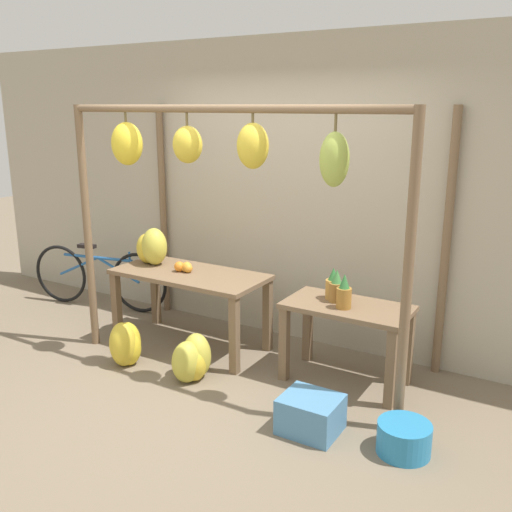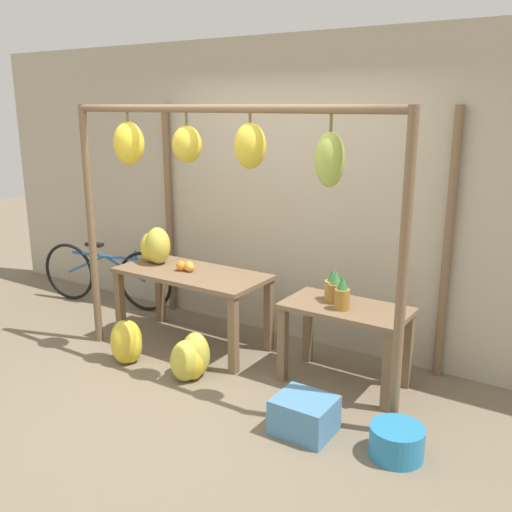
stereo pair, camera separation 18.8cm
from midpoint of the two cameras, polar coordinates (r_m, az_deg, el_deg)
The scene contains 13 objects.
ground_plane at distance 4.52m, azimuth -7.73°, elevation -14.33°, with size 20.00×20.00×0.00m, color #756651.
shop_wall_back at distance 5.33m, azimuth 2.43°, elevation 6.30°, with size 8.00×0.08×2.80m.
stall_awning at distance 4.52m, azimuth -4.13°, elevation 7.68°, with size 2.99×1.21×2.20m.
display_table_main at distance 5.28m, azimuth -7.64°, elevation -2.81°, with size 1.43×0.66×0.72m.
display_table_side at distance 4.61m, azimuth 7.91°, elevation -6.51°, with size 0.99×0.54×0.66m.
banana_pile_on_table at distance 5.53m, azimuth -11.35°, elevation 0.86°, with size 0.43×0.35×0.35m.
orange_pile at distance 5.25m, azimuth -8.19°, elevation -1.13°, with size 0.18×0.12×0.09m.
pineapple_cluster at distance 4.57m, azimuth 7.01°, elevation -3.31°, with size 0.28×0.28×0.28m.
banana_pile_ground_left at distance 5.14m, azimuth -13.97°, elevation -8.59°, with size 0.34×0.34×0.39m.
banana_pile_ground_right at distance 4.79m, azimuth -7.61°, elevation -10.25°, with size 0.41×0.43×0.38m.
fruit_crate_white at distance 4.09m, azimuth 4.12°, elevation -15.52°, with size 0.40×0.35×0.26m.
blue_bucket at distance 3.97m, azimuth 13.21°, elevation -17.34°, with size 0.35×0.35×0.21m.
parked_bicycle at distance 6.58m, azimuth -16.24°, elevation -2.01°, with size 1.66×0.37×0.71m.
Camera 1 is at (2.43, -3.10, 2.19)m, focal length 40.00 mm.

